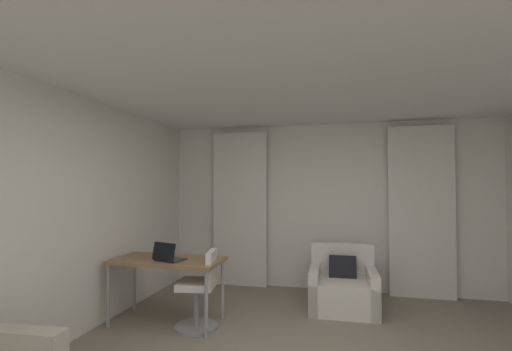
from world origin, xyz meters
TOP-DOWN VIEW (x-y plane):
  - wall_window at (0.00, 3.03)m, footprint 5.12×0.06m
  - wall_left at (-2.53, 0.00)m, footprint 0.06×6.12m
  - ceiling at (0.00, 0.00)m, footprint 5.12×6.12m
  - curtain_left_panel at (-1.38, 2.90)m, footprint 0.90×0.06m
  - curtain_right_panel at (1.38, 2.90)m, footprint 0.90×0.06m
  - armchair at (0.26, 2.19)m, footprint 0.87×0.85m
  - desk at (-1.77, 1.18)m, footprint 1.30×0.63m
  - desk_chair at (-1.33, 1.13)m, footprint 0.48×0.48m
  - laptop at (-1.70, 1.08)m, footprint 0.37×0.32m

SIDE VIEW (x-z plane):
  - armchair at x=0.26m, z-range -0.14..0.67m
  - desk_chair at x=-1.33m, z-range -0.05..0.83m
  - desk at x=-1.77m, z-range 0.31..1.07m
  - laptop at x=-1.70m, z-range 0.69..0.91m
  - curtain_left_panel at x=-1.38m, z-range 0.00..2.50m
  - curtain_right_panel at x=1.38m, z-range 0.00..2.50m
  - wall_window at x=0.00m, z-range 0.00..2.60m
  - wall_left at x=-2.53m, z-range 0.00..2.60m
  - ceiling at x=0.00m, z-range 2.60..2.66m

